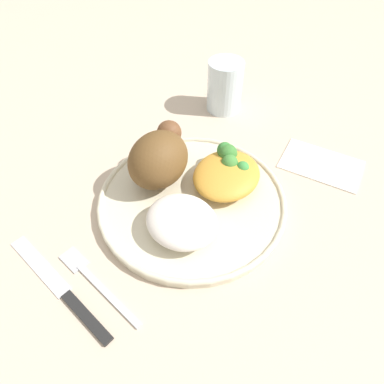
# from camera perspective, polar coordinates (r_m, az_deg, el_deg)

# --- Properties ---
(ground_plane) EXTENTS (2.00, 2.00, 0.00)m
(ground_plane) POSITION_cam_1_polar(r_m,az_deg,el_deg) (0.49, 0.00, -1.98)
(ground_plane) COLOR #C7B19A
(plate) EXTENTS (0.26, 0.26, 0.02)m
(plate) POSITION_cam_1_polar(r_m,az_deg,el_deg) (0.48, 0.00, -1.36)
(plate) COLOR beige
(plate) RESTS_ON ground_plane
(roasted_chicken) EXTENTS (0.10, 0.08, 0.08)m
(roasted_chicken) POSITION_cam_1_polar(r_m,az_deg,el_deg) (0.48, -5.42, 5.71)
(roasted_chicken) COLOR brown
(roasted_chicken) RESTS_ON plate
(rice_pile) EXTENTS (0.08, 0.09, 0.04)m
(rice_pile) POSITION_cam_1_polar(r_m,az_deg,el_deg) (0.43, -1.70, -4.86)
(rice_pile) COLOR white
(rice_pile) RESTS_ON plate
(mac_cheese_with_broccoli) EXTENTS (0.11, 0.09, 0.04)m
(mac_cheese_with_broccoli) POSITION_cam_1_polar(r_m,az_deg,el_deg) (0.49, 5.82, 3.39)
(mac_cheese_with_broccoli) COLOR gold
(mac_cheese_with_broccoli) RESTS_ON plate
(fork) EXTENTS (0.03, 0.14, 0.01)m
(fork) POSITION_cam_1_polar(r_m,az_deg,el_deg) (0.44, -15.71, -14.07)
(fork) COLOR #B2B2B7
(fork) RESTS_ON ground_plane
(knife) EXTENTS (0.04, 0.19, 0.01)m
(knife) POSITION_cam_1_polar(r_m,az_deg,el_deg) (0.44, -20.24, -15.55)
(knife) COLOR black
(knife) RESTS_ON ground_plane
(water_glass) EXTENTS (0.06, 0.06, 0.09)m
(water_glass) POSITION_cam_1_polar(r_m,az_deg,el_deg) (0.64, 5.45, 17.06)
(water_glass) COLOR silver
(water_glass) RESTS_ON ground_plane
(napkin) EXTENTS (0.09, 0.13, 0.00)m
(napkin) POSITION_cam_1_polar(r_m,az_deg,el_deg) (0.58, 20.67, 4.37)
(napkin) COLOR white
(napkin) RESTS_ON ground_plane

